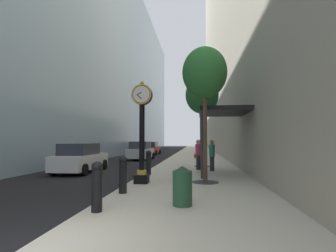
{
  "coord_description": "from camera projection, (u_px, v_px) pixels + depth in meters",
  "views": [
    {
      "loc": [
        2.84,
        -3.88,
        1.88
      ],
      "look_at": [
        0.8,
        14.34,
        2.86
      ],
      "focal_mm": 28.25,
      "sensor_mm": 36.0,
      "label": 1
    }
  ],
  "objects": [
    {
      "name": "ground_plane",
      "position": [
        173.0,
        156.0,
        30.86
      ],
      "size": [
        110.0,
        110.0,
        0.0
      ],
      "primitive_type": "plane",
      "color": "black",
      "rests_on": "ground"
    },
    {
      "name": "sidewalk_right",
      "position": [
        196.0,
        154.0,
        33.55
      ],
      "size": [
        5.35,
        80.0,
        0.14
      ],
      "primitive_type": "cube",
      "color": "beige",
      "rests_on": "ground"
    },
    {
      "name": "building_block_left",
      "position": [
        94.0,
        56.0,
        35.76
      ],
      "size": [
        9.0,
        80.0,
        26.41
      ],
      "color": "#849EB2",
      "rests_on": "ground"
    },
    {
      "name": "street_clock",
      "position": [
        142.0,
        127.0,
        10.78
      ],
      "size": [
        0.84,
        0.55,
        4.17
      ],
      "color": "black",
      "rests_on": "sidewalk_right"
    },
    {
      "name": "bollard_nearest",
      "position": [
        97.0,
        185.0,
        6.44
      ],
      "size": [
        0.27,
        0.27,
        1.22
      ],
      "color": "black",
      "rests_on": "sidewalk_right"
    },
    {
      "name": "bollard_second",
      "position": [
        123.0,
        173.0,
        8.7
      ],
      "size": [
        0.27,
        0.27,
        1.22
      ],
      "color": "black",
      "rests_on": "sidewalk_right"
    },
    {
      "name": "bollard_fourth",
      "position": [
        148.0,
        162.0,
        13.2
      ],
      "size": [
        0.27,
        0.27,
        1.22
      ],
      "color": "black",
      "rests_on": "sidewalk_right"
    },
    {
      "name": "street_tree_near",
      "position": [
        205.0,
        74.0,
        11.1
      ],
      "size": [
        1.88,
        1.88,
        5.66
      ],
      "color": "#333335",
      "rests_on": "sidewalk_right"
    },
    {
      "name": "street_tree_mid_near",
      "position": [
        202.0,
        95.0,
        17.63
      ],
      "size": [
        2.2,
        2.2,
        6.03
      ],
      "color": "#333335",
      "rests_on": "sidewalk_right"
    },
    {
      "name": "trash_bin",
      "position": [
        182.0,
        185.0,
        7.04
      ],
      "size": [
        0.53,
        0.53,
        1.05
      ],
      "color": "#234C33",
      "rests_on": "sidewalk_right"
    },
    {
      "name": "pedestrian_walking",
      "position": [
        198.0,
        154.0,
        15.58
      ],
      "size": [
        0.49,
        0.52,
        1.77
      ],
      "color": "#23232D",
      "rests_on": "sidewalk_right"
    },
    {
      "name": "pedestrian_by_clock",
      "position": [
        212.0,
        154.0,
        14.9
      ],
      "size": [
        0.48,
        0.48,
        1.74
      ],
      "color": "#23232D",
      "rests_on": "sidewalk_right"
    },
    {
      "name": "storefront_awning",
      "position": [
        222.0,
        113.0,
        13.57
      ],
      "size": [
        2.4,
        3.6,
        3.3
      ],
      "color": "black",
      "rests_on": "sidewalk_right"
    },
    {
      "name": "car_red_near",
      "position": [
        151.0,
        148.0,
        33.95
      ],
      "size": [
        2.07,
        4.67,
        1.64
      ],
      "color": "#AD191E",
      "rests_on": "ground"
    },
    {
      "name": "car_silver_mid",
      "position": [
        141.0,
        151.0,
        25.13
      ],
      "size": [
        2.16,
        4.1,
        1.74
      ],
      "color": "#B7BABF",
      "rests_on": "ground"
    },
    {
      "name": "car_white_far",
      "position": [
        81.0,
        158.0,
        15.38
      ],
      "size": [
        1.98,
        4.42,
        1.68
      ],
      "color": "silver",
      "rests_on": "ground"
    },
    {
      "name": "car_blue_trailing",
      "position": [
        148.0,
        147.0,
        39.53
      ],
      "size": [
        2.07,
        4.75,
        1.63
      ],
      "color": "navy",
      "rests_on": "ground"
    }
  ]
}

